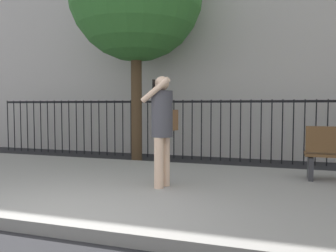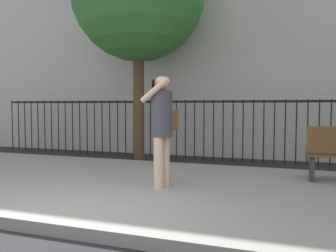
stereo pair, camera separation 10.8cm
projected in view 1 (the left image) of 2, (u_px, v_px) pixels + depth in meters
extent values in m
plane|color=black|center=(48.00, 237.00, 3.87)|extent=(60.00, 60.00, 0.00)
cube|color=gray|center=(130.00, 187.00, 5.95)|extent=(28.00, 4.40, 0.15)
cube|color=black|center=(188.00, 102.00, 9.37)|extent=(12.00, 0.04, 0.06)
cylinder|color=black|center=(8.00, 126.00, 11.30)|extent=(0.03, 0.03, 1.60)
cylinder|color=black|center=(14.00, 126.00, 11.22)|extent=(0.03, 0.03, 1.60)
cylinder|color=black|center=(21.00, 126.00, 11.14)|extent=(0.03, 0.03, 1.60)
cylinder|color=black|center=(27.00, 126.00, 11.06)|extent=(0.03, 0.03, 1.60)
cylinder|color=black|center=(34.00, 126.00, 10.98)|extent=(0.03, 0.03, 1.60)
cylinder|color=black|center=(41.00, 126.00, 10.90)|extent=(0.03, 0.03, 1.60)
cylinder|color=black|center=(48.00, 126.00, 10.82)|extent=(0.03, 0.03, 1.60)
cylinder|color=black|center=(55.00, 127.00, 10.73)|extent=(0.03, 0.03, 1.60)
cylinder|color=black|center=(62.00, 127.00, 10.65)|extent=(0.03, 0.03, 1.60)
cylinder|color=black|center=(69.00, 127.00, 10.57)|extent=(0.03, 0.03, 1.60)
cylinder|color=black|center=(76.00, 127.00, 10.49)|extent=(0.03, 0.03, 1.60)
cylinder|color=black|center=(84.00, 127.00, 10.41)|extent=(0.03, 0.03, 1.60)
cylinder|color=black|center=(91.00, 127.00, 10.33)|extent=(0.03, 0.03, 1.60)
cylinder|color=black|center=(99.00, 128.00, 10.25)|extent=(0.03, 0.03, 1.60)
cylinder|color=black|center=(107.00, 128.00, 10.17)|extent=(0.03, 0.03, 1.60)
cylinder|color=black|center=(115.00, 128.00, 10.09)|extent=(0.03, 0.03, 1.60)
cylinder|color=black|center=(123.00, 128.00, 10.01)|extent=(0.03, 0.03, 1.60)
cylinder|color=black|center=(131.00, 128.00, 9.93)|extent=(0.03, 0.03, 1.60)
cylinder|color=black|center=(139.00, 128.00, 9.85)|extent=(0.03, 0.03, 1.60)
cylinder|color=black|center=(148.00, 129.00, 9.77)|extent=(0.03, 0.03, 1.60)
cylinder|color=black|center=(156.00, 129.00, 9.69)|extent=(0.03, 0.03, 1.60)
cylinder|color=black|center=(165.00, 129.00, 9.61)|extent=(0.03, 0.03, 1.60)
cylinder|color=black|center=(174.00, 129.00, 9.53)|extent=(0.03, 0.03, 1.60)
cylinder|color=black|center=(183.00, 129.00, 9.45)|extent=(0.03, 0.03, 1.60)
cylinder|color=black|center=(192.00, 130.00, 9.37)|extent=(0.03, 0.03, 1.60)
cylinder|color=black|center=(201.00, 130.00, 9.29)|extent=(0.03, 0.03, 1.60)
cylinder|color=black|center=(211.00, 130.00, 9.21)|extent=(0.03, 0.03, 1.60)
cylinder|color=black|center=(221.00, 130.00, 9.13)|extent=(0.03, 0.03, 1.60)
cylinder|color=black|center=(230.00, 131.00, 9.05)|extent=(0.03, 0.03, 1.60)
cylinder|color=black|center=(240.00, 131.00, 8.97)|extent=(0.03, 0.03, 1.60)
cylinder|color=black|center=(251.00, 131.00, 8.89)|extent=(0.03, 0.03, 1.60)
cylinder|color=black|center=(261.00, 131.00, 8.81)|extent=(0.03, 0.03, 1.60)
cylinder|color=black|center=(272.00, 131.00, 8.73)|extent=(0.03, 0.03, 1.60)
cylinder|color=black|center=(282.00, 132.00, 8.65)|extent=(0.03, 0.03, 1.60)
cylinder|color=black|center=(293.00, 132.00, 8.57)|extent=(0.03, 0.03, 1.60)
cylinder|color=black|center=(304.00, 132.00, 8.49)|extent=(0.03, 0.03, 1.60)
cylinder|color=black|center=(316.00, 132.00, 8.41)|extent=(0.03, 0.03, 1.60)
cylinder|color=black|center=(327.00, 133.00, 8.33)|extent=(0.03, 0.03, 1.60)
cylinder|color=beige|center=(159.00, 163.00, 5.50)|extent=(0.15, 0.15, 0.80)
cylinder|color=beige|center=(165.00, 161.00, 5.67)|extent=(0.15, 0.15, 0.80)
cylinder|color=#3F3F47|center=(162.00, 114.00, 5.54)|extent=(0.40, 0.40, 0.73)
sphere|color=beige|center=(162.00, 83.00, 5.51)|extent=(0.23, 0.23, 0.23)
cylinder|color=beige|center=(155.00, 90.00, 5.34)|extent=(0.52, 0.19, 0.39)
cylinder|color=beige|center=(168.00, 115.00, 5.71)|extent=(0.09, 0.09, 0.56)
cube|color=black|center=(154.00, 84.00, 5.41)|extent=(0.02, 0.07, 0.15)
cube|color=brown|center=(170.00, 120.00, 5.77)|extent=(0.21, 0.31, 0.34)
cube|color=#333338|center=(310.00, 168.00, 6.17)|extent=(0.08, 0.41, 0.40)
cylinder|color=#4C3823|center=(136.00, 97.00, 8.93)|extent=(0.27, 0.27, 3.32)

